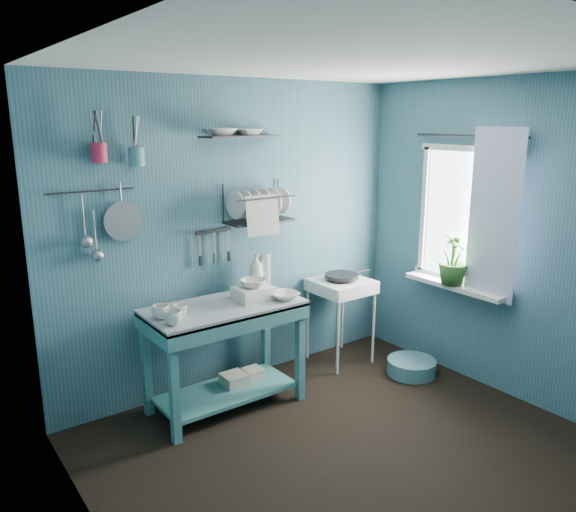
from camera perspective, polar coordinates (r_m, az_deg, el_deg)
floor at (r=3.98m, az=7.05°, el=-19.64°), size 3.20×3.20×0.00m
ceiling at (r=3.34m, az=8.38°, el=19.09°), size 3.20×3.20×0.00m
wall_back at (r=4.62m, az=-5.26°, el=2.07°), size 3.20×0.00×3.20m
wall_left at (r=2.66m, az=-18.42°, el=-7.46°), size 0.00×3.00×3.00m
wall_right at (r=4.68m, az=22.03°, el=1.25°), size 0.00×3.00×3.00m
work_counter at (r=4.38m, az=-6.39°, el=-10.11°), size 1.21×0.68×0.83m
mug_left at (r=3.88m, az=-11.58°, el=-6.17°), size 0.12×0.12×0.10m
mug_mid at (r=4.00m, az=-10.88°, el=-5.53°), size 0.14×0.14×0.09m
mug_right at (r=4.01m, az=-12.81°, el=-5.57°), size 0.17×0.17×0.10m
wash_tub at (r=4.32m, az=-3.54°, el=-3.80°), size 0.28×0.22×0.10m
tub_bowl at (r=4.30m, az=-3.56°, el=-2.78°), size 0.20×0.19×0.06m
soap_bottle at (r=4.56m, az=-3.25°, el=-1.55°), size 0.12×0.12×0.30m
water_bottle at (r=4.63m, az=-2.34°, el=-1.42°), size 0.09×0.09×0.28m
counter_bowl at (r=4.33m, az=-0.37°, el=-4.05°), size 0.22×0.22×0.05m
hotplate_stand at (r=5.18m, az=5.35°, el=-6.55°), size 0.54×0.54×0.78m
frying_pan at (r=5.05m, az=5.45°, el=-2.02°), size 0.30×0.30×0.03m
knife_strip at (r=4.47m, az=-7.59°, el=2.53°), size 0.32×0.04×0.03m
dish_rack at (r=4.54m, az=-2.97°, el=5.43°), size 0.58×0.32×0.32m
upper_shelf at (r=4.44m, az=-4.77°, el=12.02°), size 0.72×0.29×0.01m
shelf_bowl_left at (r=4.35m, az=-6.82°, el=11.94°), size 0.26×0.26×0.06m
shelf_bowl_right at (r=4.48m, az=-3.92°, el=12.03°), size 0.20×0.20×0.05m
utensil_cup_magenta at (r=4.01m, az=-18.66°, el=9.92°), size 0.11×0.11×0.13m
utensil_cup_teal at (r=4.09m, az=-15.13°, el=9.72°), size 0.11×0.11×0.13m
colander at (r=4.13m, az=-16.42°, el=3.44°), size 0.28×0.03×0.28m
ladle_outer at (r=4.05m, az=-20.08°, el=3.78°), size 0.01×0.01×0.30m
ladle_inner at (r=4.09m, az=-19.05°, el=2.42°), size 0.01×0.01×0.30m
hook_rail at (r=4.06m, az=-19.39°, el=6.24°), size 0.60×0.01×0.01m
window_glass at (r=4.88m, az=17.64°, el=3.90°), size 0.00×1.10×1.10m
windowsill at (r=4.95m, az=16.56°, el=-2.93°), size 0.16×0.95×0.04m
curtain at (r=4.65m, az=20.17°, el=3.87°), size 0.00×1.35×1.35m
curtain_rod at (r=4.79m, az=17.89°, el=11.54°), size 0.02×1.05×0.02m
potted_plant at (r=4.86m, az=16.43°, el=-0.28°), size 0.32×0.32×0.44m
storage_tin_large at (r=4.60m, az=-5.50°, el=-13.10°), size 0.18×0.18×0.22m
storage_tin_small at (r=4.72m, az=-3.55°, el=-12.46°), size 0.15×0.15×0.20m
floor_basin at (r=5.13m, az=12.43°, el=-10.93°), size 0.42×0.42×0.13m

